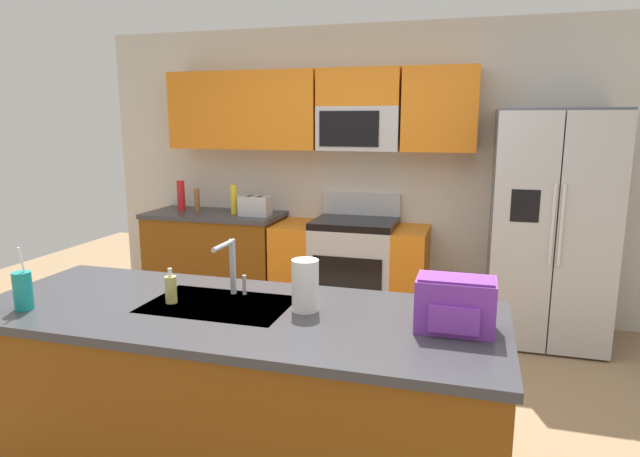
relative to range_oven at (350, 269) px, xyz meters
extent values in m
plane|color=#997A56|center=(0.09, -1.80, -0.44)|extent=(9.00, 9.00, 0.00)
cube|color=beige|center=(0.09, 0.35, 0.86)|extent=(5.20, 0.10, 2.60)
cube|color=orange|center=(-1.41, 0.14, 1.41)|extent=(0.70, 0.32, 0.70)
cube|color=orange|center=(-0.70, 0.14, 1.41)|extent=(0.72, 0.32, 0.70)
cube|color=orange|center=(0.73, 0.14, 1.41)|extent=(0.62, 0.32, 0.70)
cube|color=#B7BABF|center=(0.04, 0.14, 1.25)|extent=(0.72, 0.32, 0.38)
cube|color=black|center=(-0.02, -0.03, 1.25)|extent=(0.52, 0.01, 0.30)
cube|color=orange|center=(0.04, 0.14, 1.60)|extent=(0.72, 0.32, 0.32)
cube|color=brown|center=(-1.33, 0.00, -0.01)|extent=(1.26, 0.60, 0.86)
cube|color=#38383D|center=(-1.33, 0.00, 0.44)|extent=(1.29, 0.63, 0.04)
cube|color=#B7BABF|center=(0.04, 0.00, -0.02)|extent=(0.72, 0.60, 0.84)
cube|color=black|center=(0.04, -0.31, 0.01)|extent=(0.60, 0.01, 0.36)
cube|color=black|center=(0.04, 0.00, 0.43)|extent=(0.72, 0.60, 0.06)
cube|color=#B7BABF|center=(0.04, 0.27, 0.56)|extent=(0.72, 0.06, 0.20)
cube|color=orange|center=(-0.50, 0.00, -0.02)|extent=(0.36, 0.60, 0.84)
cube|color=orange|center=(0.54, 0.00, -0.02)|extent=(0.28, 0.60, 0.84)
cube|color=#4C4F54|center=(1.63, -0.05, 0.48)|extent=(0.90, 0.70, 1.85)
cube|color=#B7BABF|center=(1.40, -0.42, 0.48)|extent=(0.44, 0.04, 1.81)
cube|color=#B7BABF|center=(1.85, -0.42, 0.48)|extent=(0.44, 0.04, 1.81)
cylinder|color=silver|center=(1.60, -0.45, 0.57)|extent=(0.02, 0.02, 0.60)
cylinder|color=silver|center=(1.66, -0.45, 0.57)|extent=(0.02, 0.02, 0.60)
cube|color=black|center=(1.40, -0.44, 0.70)|extent=(0.20, 0.00, 0.24)
cube|color=brown|center=(0.00, -2.44, -0.01)|extent=(2.43, 0.90, 0.86)
cube|color=#38383D|center=(0.00, -2.44, 0.44)|extent=(2.47, 0.94, 0.04)
cube|color=#B7BABF|center=(-0.10, -2.39, 0.44)|extent=(0.68, 0.44, 0.03)
cube|color=#B7BABF|center=(-0.89, -0.05, 0.55)|extent=(0.28, 0.16, 0.18)
cube|color=black|center=(-0.94, -0.05, 0.63)|extent=(0.03, 0.11, 0.01)
cube|color=black|center=(-0.84, -0.05, 0.63)|extent=(0.03, 0.11, 0.01)
cylinder|color=brown|center=(-1.51, 0.00, 0.57)|extent=(0.05, 0.05, 0.22)
cylinder|color=red|center=(-1.69, 0.02, 0.60)|extent=(0.07, 0.07, 0.29)
cylinder|color=yellow|center=(-1.11, -0.03, 0.59)|extent=(0.06, 0.06, 0.27)
cylinder|color=#B7BABF|center=(-0.10, -2.22, 0.60)|extent=(0.03, 0.03, 0.28)
cylinder|color=#B7BABF|center=(-0.10, -2.32, 0.73)|extent=(0.02, 0.20, 0.02)
cylinder|color=#B7BABF|center=(-0.04, -2.22, 0.51)|extent=(0.02, 0.02, 0.10)
cylinder|color=teal|center=(-0.93, -2.70, 0.55)|extent=(0.08, 0.08, 0.18)
cylinder|color=white|center=(-0.92, -2.70, 0.68)|extent=(0.01, 0.03, 0.14)
cylinder|color=#D8CC66|center=(-0.33, -2.43, 0.52)|extent=(0.06, 0.06, 0.13)
cylinder|color=white|center=(-0.33, -2.43, 0.61)|extent=(0.02, 0.02, 0.04)
cylinder|color=white|center=(0.33, -2.36, 0.58)|extent=(0.12, 0.12, 0.24)
cube|color=purple|center=(0.99, -2.41, 0.57)|extent=(0.32, 0.20, 0.22)
cube|color=#702F97|center=(0.99, -2.43, 0.67)|extent=(0.30, 0.14, 0.03)
cube|color=purple|center=(0.99, -2.51, 0.54)|extent=(0.20, 0.03, 0.11)
camera|label=1|loc=(1.05, -4.63, 1.31)|focal=30.56mm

